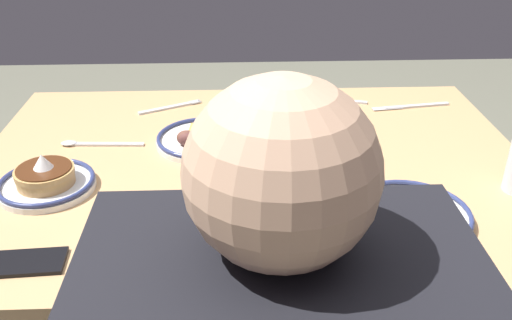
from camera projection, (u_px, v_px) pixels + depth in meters
dining_table at (253, 192)px, 1.37m from camera, size 1.32×0.96×0.74m
plate_near_main at (201, 139)px, 1.41m from camera, size 0.23×0.23×0.05m
plate_center_pancakes at (410, 214)px, 1.11m from camera, size 0.24×0.24×0.04m
plate_far_companion at (152, 227)px, 1.07m from camera, size 0.25×0.25×0.05m
plate_far_side at (46, 180)px, 1.21m from camera, size 0.21×0.21×0.08m
coffee_mug at (262, 184)px, 1.15m from camera, size 0.08×0.11×0.10m
cell_phone at (24, 263)px, 0.99m from camera, size 0.15×0.08×0.01m
paper_napkin at (242, 104)px, 1.64m from camera, size 0.16×0.15×0.00m
fork_near at (171, 107)px, 1.62m from camera, size 0.18×0.10×0.01m
fork_far at (335, 100)px, 1.67m from camera, size 0.18×0.06×0.01m
butter_knife at (411, 106)px, 1.63m from camera, size 0.23×0.05×0.01m
tea_spoon at (91, 144)px, 1.41m from camera, size 0.21×0.03×0.01m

